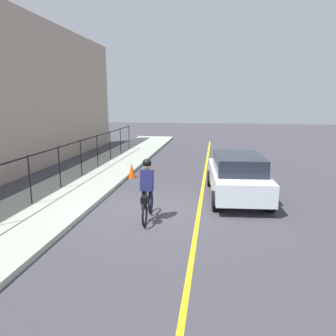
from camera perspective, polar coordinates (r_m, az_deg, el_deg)
The scene contains 7 objects.
ground_plane at distance 9.99m, azimuth -3.88°, elevation -8.16°, with size 80.00×80.00×0.00m, color #3F3D46.
lane_line_centre at distance 9.79m, azimuth 5.42°, elevation -8.60°, with size 36.00×0.12×0.01m, color yellow.
sidewalk at distance 11.17m, azimuth -21.30°, elevation -6.38°, with size 40.00×3.20×0.15m, color #A2AD9C.
iron_fence at distance 11.90m, azimuth -21.08°, elevation 1.08°, with size 22.02×0.04×1.60m.
cyclist_lead at distance 9.21m, azimuth -3.74°, elevation -3.97°, with size 1.71×0.37×1.83m.
patrol_sedan at distance 11.62m, azimuth 12.25°, elevation -1.28°, with size 4.52×2.19×1.58m.
traffic_cone_near at distance 14.46m, azimuth -6.48°, elevation -0.47°, with size 0.36×0.36×0.67m, color #EC4F11.
Camera 1 is at (-9.16, -2.04, 3.44)m, focal length 34.18 mm.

